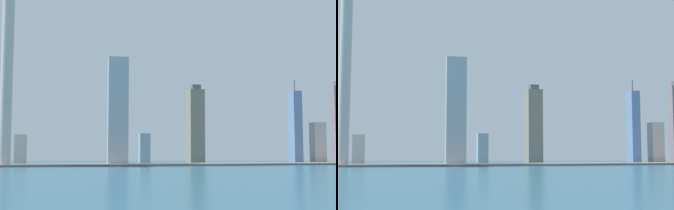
{
  "view_description": "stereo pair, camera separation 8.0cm",
  "coord_description": "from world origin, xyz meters",
  "views": [
    {
      "loc": [
        -155.92,
        -172.98,
        19.91
      ],
      "look_at": [
        -7.91,
        485.36,
        82.77
      ],
      "focal_mm": 52.7,
      "sensor_mm": 36.0,
      "label": 1
    },
    {
      "loc": [
        -155.84,
        -173.0,
        19.91
      ],
      "look_at": [
        -7.91,
        485.36,
        82.77
      ],
      "focal_mm": 52.7,
      "sensor_mm": 36.0,
      "label": 2
    }
  ],
  "objects": [
    {
      "name": "waterfront_pier",
      "position": [
        0.0,
        487.17,
        1.38
      ],
      "size": [
        843.01,
        55.77,
        2.76
      ],
      "primitive_type": "cube",
      "color": "#6B605C",
      "rests_on": "ground"
    },
    {
      "name": "observation_tower",
      "position": [
        -220.86,
        484.1,
        181.34
      ],
      "size": [
        42.48,
        42.48,
        375.3
      ],
      "color": "#BBB7B2",
      "rests_on": "ground"
    },
    {
      "name": "skyscraper_0",
      "position": [
        207.92,
        535.31,
        56.71
      ],
      "size": [
        14.11,
        21.36,
        130.65
      ],
      "color": "#6381AC",
      "rests_on": "ground"
    },
    {
      "name": "skyscraper_1",
      "position": [
        -31.69,
        536.84,
        22.52
      ],
      "size": [
        15.13,
        16.88,
        45.04
      ],
      "color": "#88ACBB",
      "rests_on": "ground"
    },
    {
      "name": "skyscraper_3",
      "position": [
        -208.64,
        588.45,
        21.92
      ],
      "size": [
        16.67,
        21.73,
        43.84
      ],
      "color": "beige",
      "rests_on": "ground"
    },
    {
      "name": "skyscraper_4",
      "position": [
        59.4,
        584.2,
        60.15
      ],
      "size": [
        23.44,
        27.88,
        125.29
      ],
      "color": "gray",
      "rests_on": "ground"
    },
    {
      "name": "skyscraper_5",
      "position": [
        244.14,
        531.82,
        32.15
      ],
      "size": [
        19.57,
        18.43,
        64.3
      ],
      "color": "beige",
      "rests_on": "ground"
    },
    {
      "name": "skyscraper_7",
      "position": [
        -74.94,
        502.66,
        74.75
      ],
      "size": [
        27.66,
        16.08,
        149.5
      ],
      "color": "#A2AEBB",
      "rests_on": "ground"
    }
  ]
}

